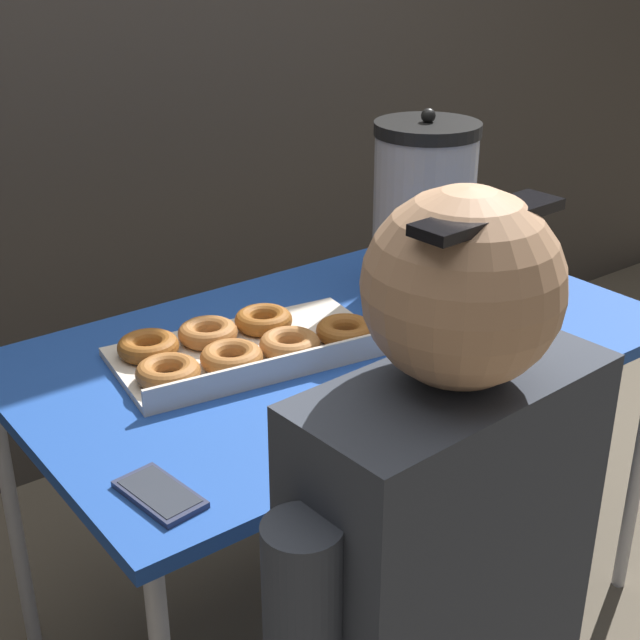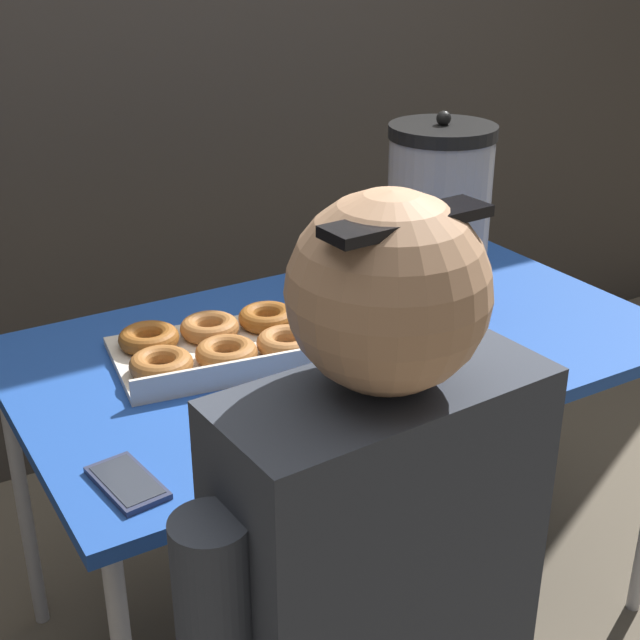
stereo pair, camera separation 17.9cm
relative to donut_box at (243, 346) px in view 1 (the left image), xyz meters
The scene contains 5 objects.
ground_plane 0.78m from the donut_box, 14.96° to the right, with size 12.00×12.00×0.00m, color brown.
folding_table 0.23m from the donut_box, 14.96° to the right, with size 1.33×0.79×0.73m.
donut_box is the anchor object (origin of this frame).
coffee_urn 0.54m from the donut_box, ahead, with size 0.23×0.26×0.43m.
cell_phone 0.48m from the donut_box, 138.04° to the right, with size 0.09×0.16×0.01m.
Camera 1 is at (-1.04, -1.30, 1.53)m, focal length 50.00 mm.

